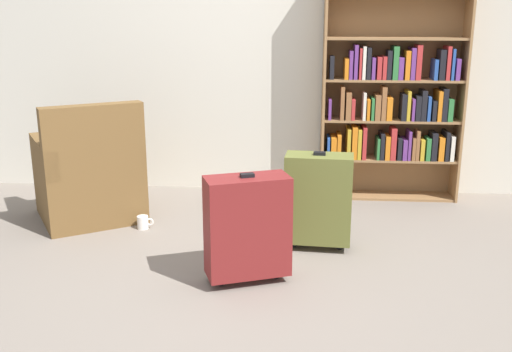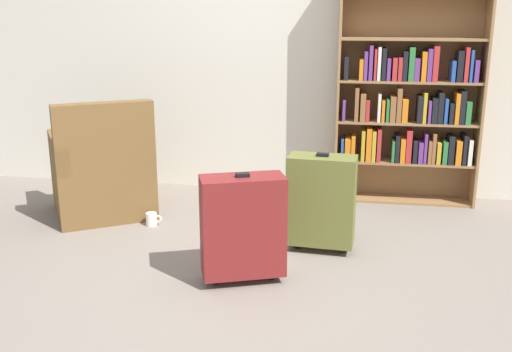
# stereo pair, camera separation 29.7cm
# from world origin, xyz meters

# --- Properties ---
(ground_plane) EXTENTS (10.11, 10.11, 0.00)m
(ground_plane) POSITION_xyz_m (0.00, 0.00, 0.00)
(ground_plane) COLOR slate
(back_wall) EXTENTS (5.78, 0.10, 2.60)m
(back_wall) POSITION_xyz_m (0.00, 1.99, 1.30)
(back_wall) COLOR beige
(back_wall) RESTS_ON ground
(bookshelf) EXTENTS (1.12, 0.27, 1.94)m
(bookshelf) POSITION_xyz_m (1.02, 1.79, 1.00)
(bookshelf) COLOR olive
(bookshelf) RESTS_ON ground
(armchair) EXTENTS (0.96, 0.96, 0.90)m
(armchair) POSITION_xyz_m (-1.27, 1.08, 0.32)
(armchair) COLOR brown
(armchair) RESTS_ON ground
(mug) EXTENTS (0.12, 0.08, 0.10)m
(mug) POSITION_xyz_m (-0.83, 0.89, 0.05)
(mug) COLOR white
(mug) RESTS_ON ground
(suitcase_olive) EXTENTS (0.45, 0.25, 0.65)m
(suitcase_olive) POSITION_xyz_m (0.41, 0.63, 0.34)
(suitcase_olive) COLOR brown
(suitcase_olive) RESTS_ON ground
(suitcase_dark_red) EXTENTS (0.52, 0.36, 0.65)m
(suitcase_dark_red) POSITION_xyz_m (0.00, 0.09, 0.34)
(suitcase_dark_red) COLOR maroon
(suitcase_dark_red) RESTS_ON ground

